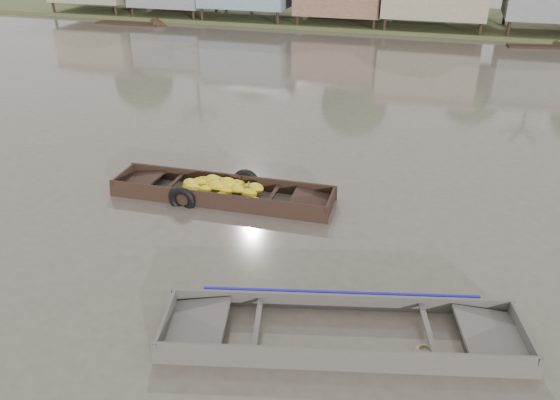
# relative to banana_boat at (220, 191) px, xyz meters

# --- Properties ---
(ground) EXTENTS (120.00, 120.00, 0.00)m
(ground) POSITION_rel_banana_boat_xyz_m (1.90, -2.56, -0.19)
(ground) COLOR #52483F
(ground) RESTS_ON ground
(banana_boat) EXTENTS (6.17, 1.74, 0.85)m
(banana_boat) POSITION_rel_banana_boat_xyz_m (0.00, 0.00, 0.00)
(banana_boat) COLOR black
(banana_boat) RESTS_ON ground
(viewer_boat) EXTENTS (6.87, 3.25, 0.54)m
(viewer_boat) POSITION_rel_banana_boat_xyz_m (4.29, -4.58, -0.14)
(viewer_boat) COLOR #433D38
(viewer_boat) RESTS_ON ground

